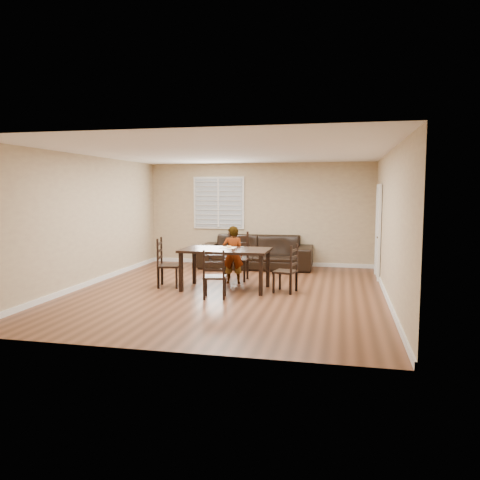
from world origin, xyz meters
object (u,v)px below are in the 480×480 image
chair_near (238,258)px  child (233,255)px  chair_left (163,265)px  sofa (256,252)px  dining_table (225,253)px  chair_far (214,277)px  donut (229,247)px  chair_right (291,271)px

chair_near → child: size_ratio=0.87×
chair_left → sofa: 3.07m
dining_table → sofa: (0.13, 2.69, -0.32)m
chair_near → chair_far: 2.02m
donut → chair_far: bearing=-90.5°
sofa → chair_near: bearing=-95.7°
dining_table → child: bearing=90.0°
child → donut: size_ratio=10.85×
chair_far → child: child is taller
chair_near → sofa: (0.12, 1.58, -0.07)m
chair_left → sofa: size_ratio=0.36×
sofa → dining_table: bearing=-94.0°
chair_near → chair_left: 1.74m
chair_near → chair_left: bearing=-140.9°
dining_table → donut: (0.02, 0.20, 0.11)m
chair_near → chair_left: (-1.33, -1.13, -0.03)m
child → donut: child is taller
chair_far → sofa: size_ratio=0.32×
chair_left → donut: size_ratio=8.93×
dining_table → sofa: sofa is taller
dining_table → donut: bearing=83.7°
chair_near → donut: chair_near is taller
chair_left → chair_near: bearing=-60.5°
chair_near → sofa: chair_near is taller
dining_table → chair_left: size_ratio=1.73×
chair_right → chair_far: bearing=-44.0°
chair_near → chair_left: size_ratio=1.06×
donut → chair_left: bearing=-171.1°
donut → chair_near: bearing=91.2°
child → sofa: 2.07m
donut → dining_table: bearing=-96.8°
donut → chair_right: bearing=-10.1°
chair_near → chair_right: 1.74m
chair_right → donut: bearing=-87.9°
chair_far → chair_right: size_ratio=0.97×
chair_right → child: (-1.31, 0.67, 0.19)m
chair_near → chair_far: (0.01, -2.02, -0.07)m
chair_far → chair_right: chair_right is taller
child → chair_left: bearing=13.6°
child → donut: bearing=80.0°
dining_table → sofa: size_ratio=0.61×
chair_near → donut: bearing=-90.0°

